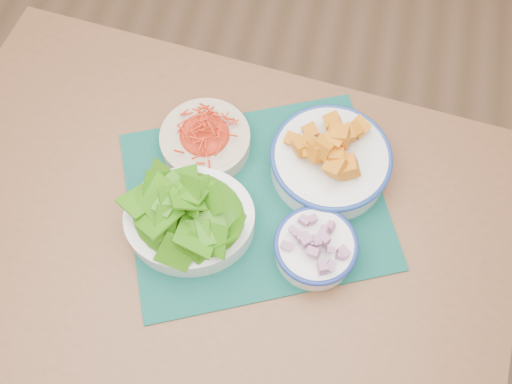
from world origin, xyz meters
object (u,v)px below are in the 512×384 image
table (211,243)px  squash_bowl (331,157)px  placemat (256,199)px  onion_bowl (316,246)px  lettuce_bowl (189,214)px  carrot_bowl (205,137)px

table → squash_bowl: (0.21, 0.16, 0.16)m
placemat → onion_bowl: (0.13, -0.09, 0.04)m
squash_bowl → lettuce_bowl: size_ratio=0.85×
table → placemat: bearing=45.7°
table → onion_bowl: (0.21, -0.02, 0.14)m
lettuce_bowl → onion_bowl: lettuce_bowl is taller
table → carrot_bowl: (-0.04, 0.16, 0.14)m
lettuce_bowl → onion_bowl: size_ratio=1.63×
placemat → lettuce_bowl: bearing=-167.0°
onion_bowl → table: bearing=175.2°
table → carrot_bowl: size_ratio=5.84×
placemat → lettuce_bowl: size_ratio=1.74×
placemat → carrot_bowl: bearing=118.4°
carrot_bowl → placemat: bearing=-37.2°
carrot_bowl → onion_bowl: bearing=-35.6°
onion_bowl → carrot_bowl: bearing=144.4°
carrot_bowl → squash_bowl: (0.25, 0.00, 0.02)m
table → lettuce_bowl: size_ratio=4.38×
placemat → lettuce_bowl: (-0.11, -0.08, 0.06)m
squash_bowl → lettuce_bowl: 0.29m
lettuce_bowl → onion_bowl: (0.23, -0.00, -0.02)m
table → onion_bowl: onion_bowl is taller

